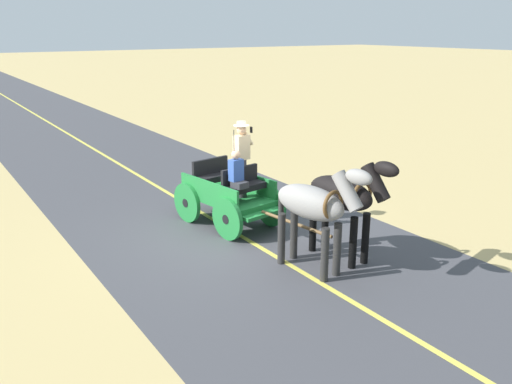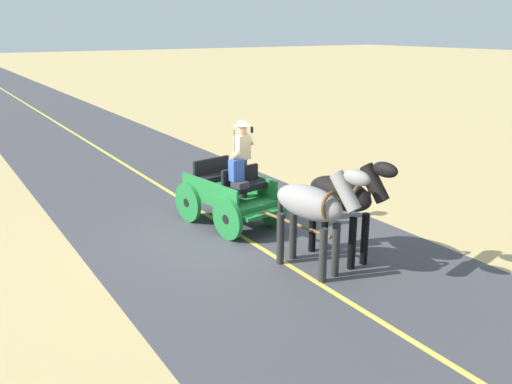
{
  "view_description": "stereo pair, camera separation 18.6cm",
  "coord_description": "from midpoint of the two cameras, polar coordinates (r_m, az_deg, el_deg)",
  "views": [
    {
      "loc": [
        5.9,
        9.89,
        4.51
      ],
      "look_at": [
        -0.19,
        0.65,
        1.1
      ],
      "focal_mm": 37.62,
      "sensor_mm": 36.0,
      "label": 1
    },
    {
      "loc": [
        5.74,
        9.99,
        4.51
      ],
      "look_at": [
        -0.19,
        0.65,
        1.1
      ],
      "focal_mm": 37.62,
      "sensor_mm": 36.0,
      "label": 2
    }
  ],
  "objects": [
    {
      "name": "road_centre_stripe",
      "position": [
        12.37,
        -2.82,
        -4.24
      ],
      "size": [
        0.12,
        160.0,
        0.0
      ],
      "primitive_type": "cube",
      "color": "#DBCC4C",
      "rests_on": "road_surface"
    },
    {
      "name": "road_surface",
      "position": [
        12.37,
        -2.82,
        -4.26
      ],
      "size": [
        6.74,
        160.0,
        0.01
      ],
      "primitive_type": "cube",
      "color": "#424247",
      "rests_on": "ground"
    },
    {
      "name": "horse_drawn_carriage",
      "position": [
        12.58,
        -3.16,
        0.03
      ],
      "size": [
        1.75,
        4.51,
        2.5
      ],
      "color": "#1E7233",
      "rests_on": "ground"
    },
    {
      "name": "horse_near_side",
      "position": [
        10.66,
        8.91,
        -0.47
      ],
      "size": [
        0.71,
        2.14,
        2.21
      ],
      "color": "black",
      "rests_on": "ground"
    },
    {
      "name": "ground_plane",
      "position": [
        12.37,
        -2.82,
        -4.28
      ],
      "size": [
        200.0,
        200.0,
        0.0
      ],
      "primitive_type": "plane",
      "color": "tan"
    },
    {
      "name": "horse_off_side",
      "position": [
        10.03,
        5.7,
        -1.48
      ],
      "size": [
        0.83,
        2.15,
        2.21
      ],
      "color": "gray",
      "rests_on": "ground"
    }
  ]
}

